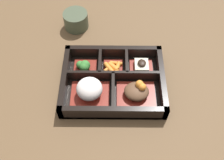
# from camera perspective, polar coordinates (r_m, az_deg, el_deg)

# --- Properties ---
(ground_plane) EXTENTS (3.00, 3.00, 0.00)m
(ground_plane) POSITION_cam_1_polar(r_m,az_deg,el_deg) (0.74, -0.00, -1.10)
(ground_plane) COLOR brown
(bento_base) EXTENTS (0.28, 0.21, 0.01)m
(bento_base) POSITION_cam_1_polar(r_m,az_deg,el_deg) (0.73, -0.00, -0.89)
(bento_base) COLOR black
(bento_base) RESTS_ON ground_plane
(bento_rim) EXTENTS (0.28, 0.21, 0.05)m
(bento_rim) POSITION_cam_1_polar(r_m,az_deg,el_deg) (0.72, 0.00, 0.14)
(bento_rim) COLOR black
(bento_rim) RESTS_ON ground_plane
(bowl_stew) EXTENTS (0.10, 0.08, 0.05)m
(bowl_stew) POSITION_cam_1_polar(r_m,az_deg,el_deg) (0.70, 5.16, -2.54)
(bowl_stew) COLOR maroon
(bowl_stew) RESTS_ON bento_base
(bowl_rice) EXTENTS (0.10, 0.08, 0.06)m
(bowl_rice) POSITION_cam_1_polar(r_m,az_deg,el_deg) (0.69, -5.17, -2.12)
(bowl_rice) COLOR maroon
(bowl_rice) RESTS_ON bento_base
(bowl_tofu) EXTENTS (0.07, 0.06, 0.03)m
(bowl_tofu) POSITION_cam_1_polar(r_m,az_deg,el_deg) (0.76, 6.17, 2.99)
(bowl_tofu) COLOR maroon
(bowl_tofu) RESTS_ON bento_base
(bowl_carrots) EXTENTS (0.06, 0.06, 0.02)m
(bowl_carrots) POSITION_cam_1_polar(r_m,az_deg,el_deg) (0.75, -0.03, 2.75)
(bowl_carrots) COLOR maroon
(bowl_carrots) RESTS_ON bento_base
(bowl_greens) EXTENTS (0.07, 0.06, 0.03)m
(bowl_greens) POSITION_cam_1_polar(r_m,az_deg,el_deg) (0.75, -6.34, 2.99)
(bowl_greens) COLOR maroon
(bowl_greens) RESTS_ON bento_base
(tea_cup) EXTENTS (0.08, 0.08, 0.05)m
(tea_cup) POSITION_cam_1_polar(r_m,az_deg,el_deg) (0.88, -8.07, 12.85)
(tea_cup) COLOR #424C38
(tea_cup) RESTS_ON ground_plane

